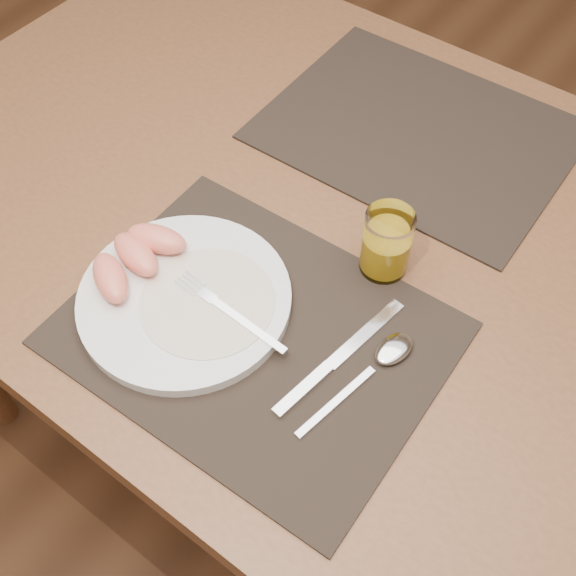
# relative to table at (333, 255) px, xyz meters

# --- Properties ---
(ground) EXTENTS (5.00, 5.00, 0.00)m
(ground) POSITION_rel_table_xyz_m (0.00, 0.00, -0.67)
(ground) COLOR brown
(ground) RESTS_ON ground
(table) EXTENTS (1.40, 0.90, 0.75)m
(table) POSITION_rel_table_xyz_m (0.00, 0.00, 0.00)
(table) COLOR brown
(table) RESTS_ON ground
(placemat_near) EXTENTS (0.46, 0.36, 0.00)m
(placemat_near) POSITION_rel_table_xyz_m (0.03, -0.22, 0.09)
(placemat_near) COLOR black
(placemat_near) RESTS_ON table
(placemat_far) EXTENTS (0.46, 0.36, 0.00)m
(placemat_far) POSITION_rel_table_xyz_m (0.00, 0.22, 0.09)
(placemat_far) COLOR black
(placemat_far) RESTS_ON table
(plate) EXTENTS (0.27, 0.27, 0.02)m
(plate) POSITION_rel_table_xyz_m (-0.07, -0.24, 0.10)
(plate) COLOR white
(plate) RESTS_ON placemat_near
(plate_dressing) EXTENTS (0.17, 0.17, 0.00)m
(plate_dressing) POSITION_rel_table_xyz_m (-0.04, -0.23, 0.10)
(plate_dressing) COLOR white
(plate_dressing) RESTS_ON plate
(fork) EXTENTS (0.18, 0.03, 0.00)m
(fork) POSITION_rel_table_xyz_m (-0.02, -0.22, 0.11)
(fork) COLOR silver
(fork) RESTS_ON plate
(knife) EXTENTS (0.05, 0.22, 0.01)m
(knife) POSITION_rel_table_xyz_m (0.13, -0.20, 0.09)
(knife) COLOR silver
(knife) RESTS_ON placemat_near
(spoon) EXTENTS (0.05, 0.19, 0.01)m
(spoon) POSITION_rel_table_xyz_m (0.18, -0.16, 0.09)
(spoon) COLOR silver
(spoon) RESTS_ON placemat_near
(juice_glass) EXTENTS (0.06, 0.06, 0.10)m
(juice_glass) POSITION_rel_table_xyz_m (0.10, -0.04, 0.13)
(juice_glass) COLOR white
(juice_glass) RESTS_ON placemat_near
(grapefruit_wedges) EXTENTS (0.09, 0.15, 0.03)m
(grapefruit_wedges) POSITION_rel_table_xyz_m (-0.15, -0.24, 0.12)
(grapefruit_wedges) COLOR #F27D62
(grapefruit_wedges) RESTS_ON plate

